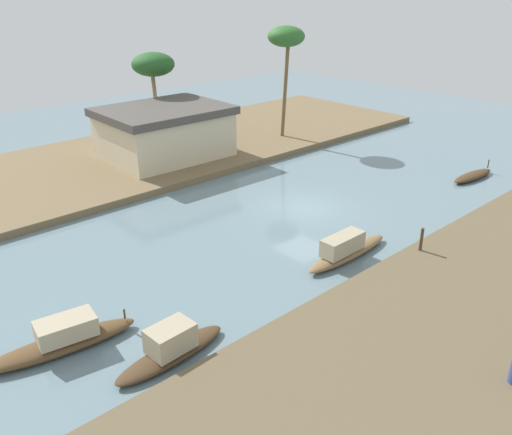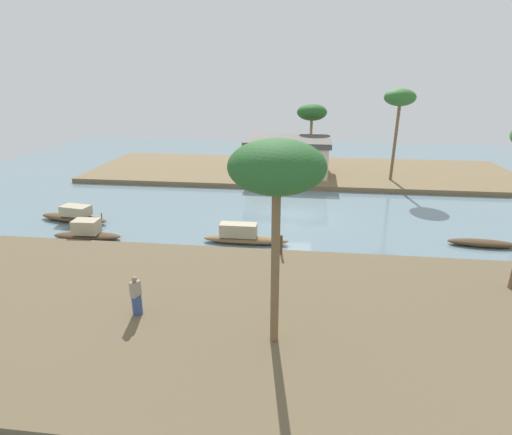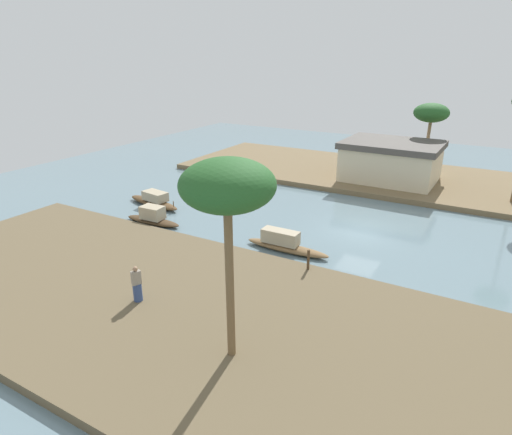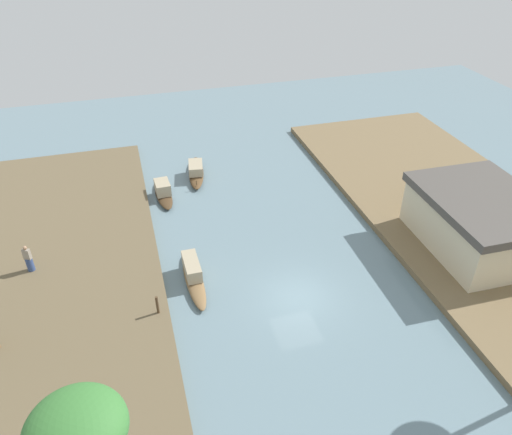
{
  "view_description": "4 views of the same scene",
  "coord_description": "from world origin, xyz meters",
  "px_view_note": "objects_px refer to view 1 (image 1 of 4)",
  "views": [
    {
      "loc": [
        -19.85,
        -17.87,
        11.31
      ],
      "look_at": [
        -4.05,
        -0.56,
        0.81
      ],
      "focal_mm": 37.46,
      "sensor_mm": 36.0,
      "label": 1
    },
    {
      "loc": [
        0.63,
        -27.46,
        9.6
      ],
      "look_at": [
        -2.54,
        -1.79,
        0.44
      ],
      "focal_mm": 28.8,
      "sensor_mm": 36.0,
      "label": 2
    },
    {
      "loc": [
        7.04,
        -25.9,
        10.72
      ],
      "look_at": [
        -5.82,
        -3.37,
        0.92
      ],
      "focal_mm": 30.66,
      "sensor_mm": 36.0,
      "label": 3
    },
    {
      "loc": [
        18.14,
        -7.53,
        18.33
      ],
      "look_at": [
        -6.67,
        -0.45,
        0.98
      ],
      "focal_mm": 34.44,
      "sensor_mm": 36.0,
      "label": 4
    }
  ],
  "objects_px": {
    "sampan_with_red_awning": "(346,249)",
    "palm_tree_right_short": "(286,39)",
    "mooring_post": "(421,239)",
    "riverside_building": "(165,132)",
    "palm_tree_right_tall": "(153,65)",
    "sampan_with_tall_canopy": "(171,347)",
    "sampan_foreground": "(63,339)",
    "sampan_upstream_small": "(473,176)"
  },
  "relations": [
    {
      "from": "sampan_with_red_awning",
      "to": "palm_tree_right_short",
      "type": "bearing_deg",
      "value": 52.65
    },
    {
      "from": "mooring_post",
      "to": "palm_tree_right_short",
      "type": "distance_m",
      "value": 20.37
    },
    {
      "from": "mooring_post",
      "to": "riverside_building",
      "type": "bearing_deg",
      "value": 91.8
    },
    {
      "from": "palm_tree_right_tall",
      "to": "palm_tree_right_short",
      "type": "relative_size",
      "value": 0.78
    },
    {
      "from": "sampan_with_tall_canopy",
      "to": "palm_tree_right_tall",
      "type": "relative_size",
      "value": 0.68
    },
    {
      "from": "sampan_with_red_awning",
      "to": "palm_tree_right_tall",
      "type": "xyz_separation_m",
      "value": [
        3.94,
        21.02,
        5.25
      ]
    },
    {
      "from": "sampan_foreground",
      "to": "mooring_post",
      "type": "relative_size",
      "value": 4.9
    },
    {
      "from": "palm_tree_right_short",
      "to": "riverside_building",
      "type": "bearing_deg",
      "value": 169.08
    },
    {
      "from": "mooring_post",
      "to": "palm_tree_right_tall",
      "type": "distance_m",
      "value": 23.74
    },
    {
      "from": "sampan_with_red_awning",
      "to": "riverside_building",
      "type": "xyz_separation_m",
      "value": [
        1.82,
        16.81,
        1.64
      ]
    },
    {
      "from": "riverside_building",
      "to": "sampan_with_tall_canopy",
      "type": "bearing_deg",
      "value": -122.26
    },
    {
      "from": "sampan_with_red_awning",
      "to": "sampan_foreground",
      "type": "bearing_deg",
      "value": 168.56
    },
    {
      "from": "riverside_building",
      "to": "mooring_post",
      "type": "bearing_deg",
      "value": -87.23
    },
    {
      "from": "palm_tree_right_tall",
      "to": "riverside_building",
      "type": "bearing_deg",
      "value": -116.68
    },
    {
      "from": "sampan_with_tall_canopy",
      "to": "mooring_post",
      "type": "distance_m",
      "value": 12.07
    },
    {
      "from": "sampan_with_red_awning",
      "to": "sampan_foreground",
      "type": "xyz_separation_m",
      "value": [
        -11.93,
        2.29,
        -0.04
      ]
    },
    {
      "from": "sampan_with_red_awning",
      "to": "riverside_building",
      "type": "distance_m",
      "value": 16.98
    },
    {
      "from": "sampan_foreground",
      "to": "riverside_building",
      "type": "xyz_separation_m",
      "value": [
        13.75,
        14.51,
        1.68
      ]
    },
    {
      "from": "palm_tree_right_tall",
      "to": "mooring_post",
      "type": "bearing_deg",
      "value": -93.75
    },
    {
      "from": "sampan_with_red_awning",
      "to": "palm_tree_right_tall",
      "type": "height_order",
      "value": "palm_tree_right_tall"
    },
    {
      "from": "sampan_foreground",
      "to": "sampan_upstream_small",
      "type": "bearing_deg",
      "value": 6.72
    },
    {
      "from": "sampan_upstream_small",
      "to": "sampan_foreground",
      "type": "relative_size",
      "value": 0.74
    },
    {
      "from": "sampan_with_tall_canopy",
      "to": "palm_tree_right_short",
      "type": "height_order",
      "value": "palm_tree_right_short"
    },
    {
      "from": "mooring_post",
      "to": "palm_tree_right_tall",
      "type": "bearing_deg",
      "value": 86.25
    },
    {
      "from": "sampan_upstream_small",
      "to": "palm_tree_right_short",
      "type": "height_order",
      "value": "palm_tree_right_short"
    },
    {
      "from": "sampan_with_tall_canopy",
      "to": "sampan_foreground",
      "type": "relative_size",
      "value": 0.81
    },
    {
      "from": "sampan_foreground",
      "to": "palm_tree_right_short",
      "type": "height_order",
      "value": "palm_tree_right_short"
    },
    {
      "from": "sampan_with_tall_canopy",
      "to": "palm_tree_right_tall",
      "type": "xyz_separation_m",
      "value": [
        13.46,
        21.52,
        5.26
      ]
    },
    {
      "from": "sampan_upstream_small",
      "to": "riverside_building",
      "type": "distance_m",
      "value": 19.82
    },
    {
      "from": "sampan_with_red_awning",
      "to": "riverside_building",
      "type": "height_order",
      "value": "riverside_building"
    },
    {
      "from": "sampan_with_red_awning",
      "to": "sampan_foreground",
      "type": "distance_m",
      "value": 12.14
    },
    {
      "from": "mooring_post",
      "to": "palm_tree_right_short",
      "type": "xyz_separation_m",
      "value": [
        8.8,
        17.19,
        6.5
      ]
    },
    {
      "from": "sampan_with_red_awning",
      "to": "palm_tree_right_tall",
      "type": "distance_m",
      "value": 22.02
    },
    {
      "from": "palm_tree_right_tall",
      "to": "riverside_building",
      "type": "relative_size",
      "value": 0.77
    },
    {
      "from": "sampan_foreground",
      "to": "palm_tree_right_short",
      "type": "distance_m",
      "value": 27.32
    },
    {
      "from": "sampan_upstream_small",
      "to": "palm_tree_right_tall",
      "type": "distance_m",
      "value": 22.83
    },
    {
      "from": "sampan_foreground",
      "to": "palm_tree_right_short",
      "type": "relative_size",
      "value": 0.66
    },
    {
      "from": "sampan_with_tall_canopy",
      "to": "palm_tree_right_tall",
      "type": "bearing_deg",
      "value": 55.09
    },
    {
      "from": "sampan_with_tall_canopy",
      "to": "sampan_foreground",
      "type": "xyz_separation_m",
      "value": [
        -2.4,
        2.8,
        -0.03
      ]
    },
    {
      "from": "sampan_with_tall_canopy",
      "to": "mooring_post",
      "type": "bearing_deg",
      "value": -10.94
    },
    {
      "from": "sampan_with_red_awning",
      "to": "mooring_post",
      "type": "relative_size",
      "value": 4.8
    },
    {
      "from": "sampan_upstream_small",
      "to": "mooring_post",
      "type": "distance_m",
      "value": 12.07
    }
  ]
}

